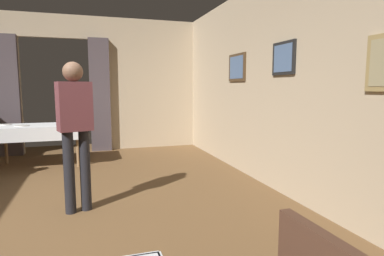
% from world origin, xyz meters
% --- Properties ---
extents(ground, '(10.08, 10.08, 0.00)m').
position_xyz_m(ground, '(0.00, 0.00, 0.00)').
color(ground, brown).
extents(wall_right, '(0.16, 8.40, 3.00)m').
position_xyz_m(wall_right, '(3.20, 0.00, 1.50)').
color(wall_right, tan).
rests_on(wall_right, ground).
extents(wall_back, '(6.40, 0.27, 3.00)m').
position_xyz_m(wall_back, '(0.00, 4.18, 1.51)').
color(wall_back, tan).
rests_on(wall_back, ground).
extents(dining_table_mid, '(1.54, 0.89, 0.75)m').
position_xyz_m(dining_table_mid, '(-0.20, 2.93, 0.66)').
color(dining_table_mid, olive).
rests_on(dining_table_mid, ground).
extents(plate_mid_a, '(0.24, 0.24, 0.01)m').
position_xyz_m(plate_mid_a, '(-0.49, 2.87, 0.76)').
color(plate_mid_a, white).
rests_on(plate_mid_a, dining_table_mid).
extents(plate_mid_b, '(0.19, 0.19, 0.01)m').
position_xyz_m(plate_mid_b, '(-0.80, 3.16, 0.76)').
color(plate_mid_b, white).
rests_on(plate_mid_b, dining_table_mid).
extents(person_diner_standing_aside, '(0.41, 0.31, 1.72)m').
position_xyz_m(person_diner_standing_aside, '(0.52, 0.33, 1.02)').
color(person_diner_standing_aside, black).
rests_on(person_diner_standing_aside, ground).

